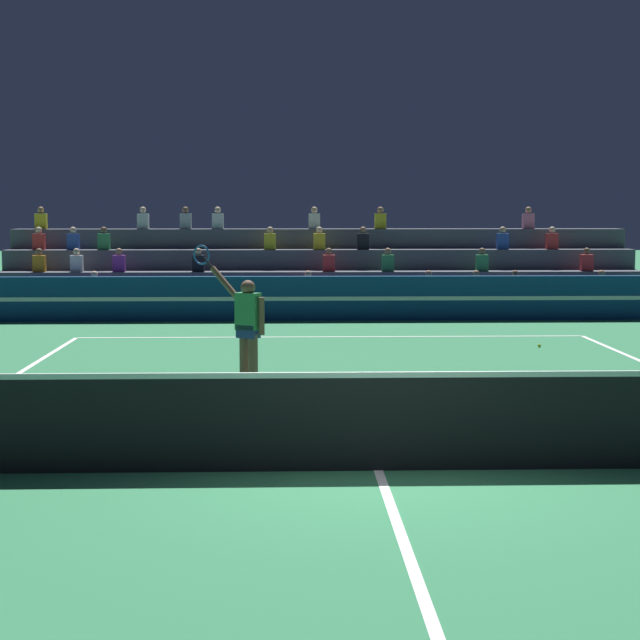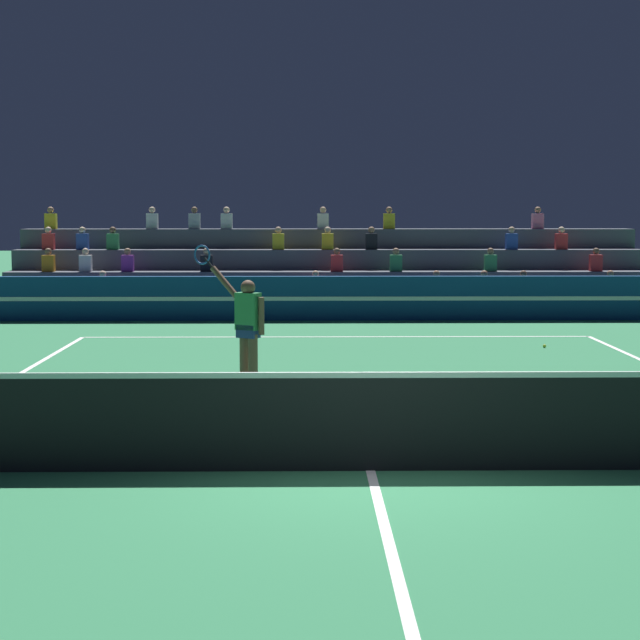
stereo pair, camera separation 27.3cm
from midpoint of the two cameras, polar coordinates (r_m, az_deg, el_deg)
ground_plane at (r=11.49m, az=3.39°, el=-8.03°), size 120.00×120.00×0.00m
court_lines at (r=11.48m, az=3.39°, el=-8.01°), size 11.10×23.90×0.01m
tennis_net at (r=11.37m, az=3.41°, el=-5.36°), size 12.00×0.10×1.10m
sponsor_banner_wall at (r=26.64m, az=0.95°, el=1.17°), size 18.00×0.26×1.10m
bleacher_stand at (r=29.78m, az=0.75°, el=2.22°), size 17.37×3.80×2.83m
tennis_player at (r=16.11m, az=-3.45°, el=-0.44°), size 1.16×0.83×2.29m
tennis_ball at (r=21.89m, az=12.23°, el=-1.37°), size 0.07×0.07×0.07m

